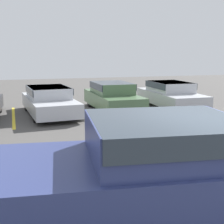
% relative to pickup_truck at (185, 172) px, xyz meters
% --- Properties ---
extents(ground_plane, '(60.00, 60.00, 0.00)m').
position_rel_pickup_truck_xyz_m(ground_plane, '(0.79, 0.02, -0.86)').
color(ground_plane, '#4C4947').
extents(stall_stripe_b, '(0.12, 4.76, 0.01)m').
position_rel_pickup_truck_xyz_m(stall_stripe_b, '(-2.43, 9.68, -0.86)').
color(stall_stripe_b, yellow).
rests_on(stall_stripe_b, ground_plane).
extents(stall_stripe_c, '(0.12, 4.76, 0.01)m').
position_rel_pickup_truck_xyz_m(stall_stripe_c, '(0.52, 9.68, -0.86)').
color(stall_stripe_c, yellow).
rests_on(stall_stripe_c, ground_plane).
extents(stall_stripe_d, '(0.12, 4.76, 0.01)m').
position_rel_pickup_truck_xyz_m(stall_stripe_d, '(3.46, 9.68, -0.86)').
color(stall_stripe_d, yellow).
rests_on(stall_stripe_d, ground_plane).
extents(stall_stripe_e, '(0.12, 4.76, 0.01)m').
position_rel_pickup_truck_xyz_m(stall_stripe_e, '(6.41, 9.68, -0.86)').
color(stall_stripe_e, yellow).
rests_on(stall_stripe_e, ground_plane).
extents(pickup_truck, '(6.27, 2.84, 1.71)m').
position_rel_pickup_truck_xyz_m(pickup_truck, '(0.00, 0.00, 0.00)').
color(pickup_truck, navy).
rests_on(pickup_truck, ground_plane).
extents(parked_sedan_b, '(2.11, 4.82, 1.22)m').
position_rel_pickup_truck_xyz_m(parked_sedan_b, '(-0.92, 9.75, -0.20)').
color(parked_sedan_b, '#B7BABF').
rests_on(parked_sedan_b, ground_plane).
extents(parked_sedan_c, '(1.77, 4.52, 1.31)m').
position_rel_pickup_truck_xyz_m(parked_sedan_c, '(2.04, 9.92, -0.17)').
color(parked_sedan_c, '#4C6B47').
rests_on(parked_sedan_c, ground_plane).
extents(parked_sedan_d, '(1.95, 4.64, 1.26)m').
position_rel_pickup_truck_xyz_m(parked_sedan_d, '(5.08, 9.92, -0.19)').
color(parked_sedan_d, '#B7BABF').
rests_on(parked_sedan_d, ground_plane).
extents(wheel_stop_curb, '(1.64, 0.20, 0.14)m').
position_rel_pickup_truck_xyz_m(wheel_stop_curb, '(2.59, 12.41, -0.79)').
color(wheel_stop_curb, '#B7B2A8').
rests_on(wheel_stop_curb, ground_plane).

